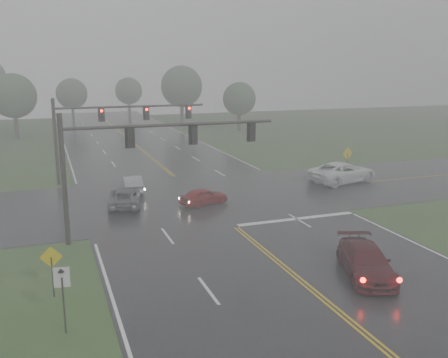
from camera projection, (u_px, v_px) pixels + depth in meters
name	position (u px, v px, depth m)	size (l,w,h in m)	color
ground	(371.00, 339.00, 18.82)	(180.00, 180.00, 0.00)	#28441D
main_road	(207.00, 204.00, 37.17)	(18.00, 160.00, 0.02)	black
cross_street	(199.00, 198.00, 39.00)	(120.00, 14.00, 0.02)	black
stop_bar	(297.00, 219.00, 33.52)	(8.50, 0.50, 0.01)	silver
sedan_maroon	(365.00, 276.00, 24.48)	(2.08, 5.12, 1.48)	#400B10
sedan_red	(204.00, 205.00, 37.00)	(1.47, 3.67, 1.25)	maroon
sedan_silver	(133.00, 193.00, 40.56)	(1.48, 4.23, 1.39)	gray
car_grey	(125.00, 206.00, 36.56)	(2.21, 4.78, 1.33)	#4D4F54
pickup_white	(342.00, 182.00, 44.10)	(2.99, 6.48, 1.80)	white
signal_gantry_near	(132.00, 150.00, 28.97)	(12.87, 0.33, 7.56)	black
signal_gantry_far	(104.00, 123.00, 43.36)	(13.23, 0.38, 7.45)	black
sign_diamond_west	(52.00, 263.00, 21.92)	(0.98, 0.19, 2.37)	black
sign_arrow_white	(63.00, 288.00, 18.84)	(0.60, 0.14, 2.70)	black
sign_diamond_east	(348.00, 157.00, 45.14)	(1.20, 0.32, 2.94)	black
tree_nw_a	(14.00, 96.00, 69.06)	(6.19, 6.19, 9.09)	#382D24
tree_ne_a	(182.00, 87.00, 83.42)	(6.91, 6.91, 10.16)	#382D24
tree_n_mid	(72.00, 94.00, 87.98)	(5.42, 5.42, 7.97)	#382D24
tree_e_near	(239.00, 99.00, 78.20)	(5.19, 5.19, 7.63)	#382D24
tree_n_far	(129.00, 91.00, 99.31)	(5.36, 5.36, 7.88)	#382D24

